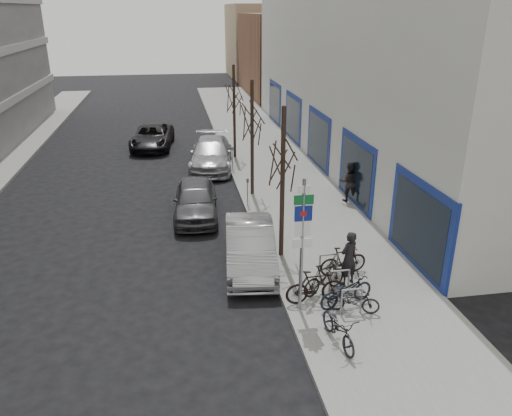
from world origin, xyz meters
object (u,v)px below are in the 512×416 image
object	(u,v)px
parked_car_mid	(196,200)
pedestrian_far	(349,181)
bike_near_right	(315,286)
pedestrian_near	(349,258)
meter_mid	(248,189)
tree_far	(234,90)
tree_mid	(252,111)
meter_front	(272,242)
bike_far_curb	(354,298)
bike_mid_curb	(346,288)
parked_car_front	(250,246)
highway_sign_pole	(302,238)
parked_car_back	(211,154)
lane_car	(152,137)
tree_near	(283,148)
bike_near_left	(339,326)
meter_back	(232,156)
bike_rack	(339,279)
bike_mid_inner	(325,277)
bike_far_inner	(343,260)

from	to	relation	value
parked_car_mid	pedestrian_far	world-z (taller)	pedestrian_far
bike_near_right	pedestrian_near	distance (m)	1.66
meter_mid	parked_car_mid	world-z (taller)	parked_car_mid
tree_far	meter_mid	xyz separation A→B (m)	(-0.45, -8.00, -3.19)
tree_mid	parked_car_mid	world-z (taller)	tree_mid
meter_front	bike_far_curb	size ratio (longest dim) A/B	0.84
bike_mid_curb	parked_car_front	world-z (taller)	parked_car_front
highway_sign_pole	pedestrian_far	world-z (taller)	highway_sign_pole
parked_car_back	lane_car	size ratio (longest dim) A/B	1.07
highway_sign_pole	bike_mid_curb	distance (m)	2.24
meter_front	bike_far_curb	bearing A→B (deg)	-63.11
tree_near	parked_car_front	distance (m)	3.56
meter_front	bike_near_left	bearing A→B (deg)	-80.00
meter_front	bike_near_right	xyz separation A→B (m)	(0.78, -2.76, -0.21)
meter_back	bike_near_left	bearing A→B (deg)	-86.94
bike_rack	meter_mid	size ratio (longest dim) A/B	1.78
bike_rack	meter_back	size ratio (longest dim) A/B	1.78
meter_mid	bike_mid_inner	size ratio (longest dim) A/B	0.74
tree_mid	bike_mid_inner	size ratio (longest dim) A/B	3.21
bike_mid_inner	pedestrian_far	world-z (taller)	pedestrian_far
meter_front	meter_back	size ratio (longest dim) A/B	1.00
highway_sign_pole	parked_car_front	distance (m)	3.66
parked_car_mid	pedestrian_far	bearing A→B (deg)	6.44
meter_front	pedestrian_far	xyz separation A→B (m)	(4.65, 5.31, 0.17)
meter_back	bike_far_inner	size ratio (longest dim) A/B	0.75
meter_back	pedestrian_far	distance (m)	7.35
bike_near_right	parked_car_mid	size ratio (longest dim) A/B	0.40
tree_mid	bike_mid_curb	distance (m)	10.67
bike_near_right	lane_car	bearing A→B (deg)	13.18
bike_far_curb	pedestrian_far	size ratio (longest dim) A/B	0.81
tree_far	lane_car	size ratio (longest dim) A/B	1.05
tree_near	meter_mid	world-z (taller)	tree_near
tree_mid	meter_front	size ratio (longest dim) A/B	4.33
tree_near	meter_back	distance (m)	10.98
meter_back	parked_car_front	distance (m)	10.94
tree_far	meter_mid	distance (m)	8.62
meter_mid	tree_near	bearing A→B (deg)	-84.86
tree_near	bike_far_curb	size ratio (longest dim) A/B	3.63
tree_near	lane_car	world-z (taller)	tree_near
bike_near_left	lane_car	world-z (taller)	lane_car
bike_rack	parked_car_mid	world-z (taller)	parked_car_mid
tree_near	parked_car_front	xyz separation A→B (m)	(-1.20, -0.42, -3.33)
bike_mid_inner	parked_car_mid	distance (m)	8.02
meter_back	tree_mid	bearing A→B (deg)	-83.58
bike_mid_inner	lane_car	bearing A→B (deg)	-10.06
pedestrian_near	bike_rack	bearing A→B (deg)	24.70
tree_near	bike_mid_curb	distance (m)	5.05
bike_rack	tree_near	size ratio (longest dim) A/B	0.41
highway_sign_pole	bike_mid_inner	xyz separation A→B (m)	(0.98, 0.78, -1.79)
tree_mid	bike_rack	bearing A→B (deg)	-82.72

